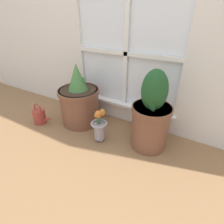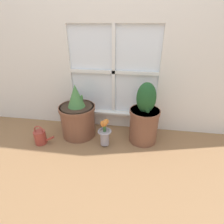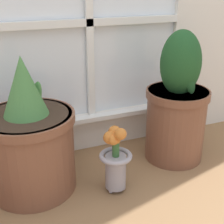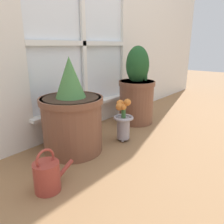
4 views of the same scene
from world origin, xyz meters
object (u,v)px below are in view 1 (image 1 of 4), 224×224
object	(u,v)px
watering_can	(39,116)
potted_plant_right	(151,117)
flower_vase	(99,125)
potted_plant_left	(79,101)

from	to	relation	value
watering_can	potted_plant_right	bearing A→B (deg)	11.52
watering_can	flower_vase	bearing A→B (deg)	5.83
potted_plant_left	potted_plant_right	xyz separation A→B (m)	(0.74, -0.01, 0.04)
potted_plant_right	watering_can	world-z (taller)	potted_plant_right
watering_can	potted_plant_left	bearing A→B (deg)	32.55
flower_vase	watering_can	world-z (taller)	flower_vase
potted_plant_left	watering_can	xyz separation A→B (m)	(-0.36, -0.23, -0.16)
potted_plant_left	flower_vase	world-z (taller)	potted_plant_left
potted_plant_left	potted_plant_right	size ratio (longest dim) A/B	0.91
flower_vase	watering_can	distance (m)	0.70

